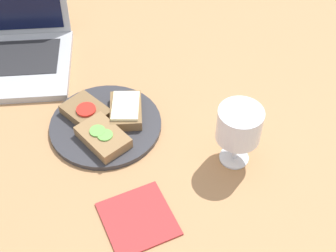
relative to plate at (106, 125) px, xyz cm
name	(u,v)px	position (x,y,z in cm)	size (l,w,h in cm)	color
wooden_table	(118,141)	(2.51, -3.11, -2.08)	(140.00, 140.00, 3.00)	#B27F51
plate	(106,125)	(0.00, 0.00, 0.00)	(24.22, 24.22, 1.16)	#333338
sandwich_with_tomato	(86,111)	(-4.20, 2.80, 1.72)	(11.83, 12.02, 2.65)	brown
sandwich_with_cucumber	(103,137)	(-0.37, -5.07, 1.81)	(12.26, 13.01, 2.72)	#937047
sandwich_with_cheese	(126,110)	(4.57, 2.23, 2.02)	(6.99, 10.26, 3.03)	brown
wine_glass	(239,126)	(26.29, -11.04, 9.10)	(8.75, 8.75, 13.61)	white
laptop	(3,48)	(-25.07, 25.08, 3.06)	(32.53, 28.29, 20.17)	#ADAFB5
napkin	(138,219)	(6.06, -23.87, -0.38)	(12.49, 12.76, 0.40)	#B23333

